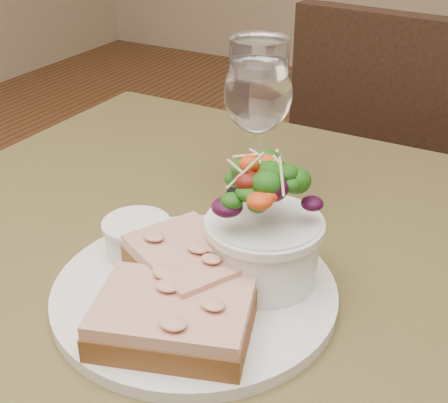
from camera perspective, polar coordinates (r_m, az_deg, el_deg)
The scene contains 9 objects.
cafe_table at distance 0.67m, azimuth -1.23°, elevation -13.75°, with size 0.80×0.80×0.75m.
chair_far at distance 1.40m, azimuth 16.59°, elevation -7.88°, with size 0.45×0.45×0.90m.
dinner_plate at distance 0.58m, azimuth -2.69°, elevation -8.26°, with size 0.26×0.26×0.01m, color white.
sandwich_front at distance 0.51m, azimuth -4.68°, elevation -10.55°, with size 0.15×0.13×0.03m.
sandwich_back at distance 0.56m, azimuth -3.22°, elevation -5.64°, with size 0.13×0.12×0.03m.
ramekin at distance 0.61m, azimuth -7.96°, elevation -3.13°, with size 0.06×0.06×0.04m.
salad_bowl at distance 0.55m, azimuth 3.73°, elevation -1.88°, with size 0.10×0.10×0.13m.
garnish at distance 0.65m, azimuth -5.42°, elevation -2.19°, with size 0.05×0.04×0.02m.
wine_glass at distance 0.69m, azimuth 3.12°, elevation 9.43°, with size 0.08×0.08×0.18m.
Camera 1 is at (0.25, -0.42, 1.10)m, focal length 50.00 mm.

